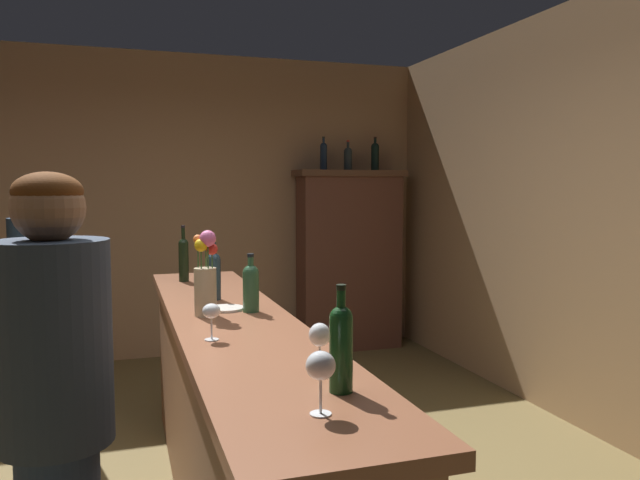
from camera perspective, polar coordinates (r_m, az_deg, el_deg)
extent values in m
cube|color=tan|center=(6.00, -15.62, 2.95)|extent=(5.37, 0.12, 2.82)
cube|color=brown|center=(3.03, -7.78, -16.86)|extent=(0.48, 3.04, 0.95)
cube|color=brown|center=(2.88, -7.90, -7.60)|extent=(0.55, 3.17, 0.05)
cube|color=brown|center=(6.13, 2.69, -1.83)|extent=(0.99, 0.33, 1.75)
cube|color=brown|center=(6.09, 2.72, 6.10)|extent=(1.07, 0.39, 0.06)
cylinder|color=#295335|center=(3.00, -6.34, -4.79)|extent=(0.08, 0.08, 0.19)
sphere|color=#295335|center=(2.99, -6.36, -3.02)|extent=(0.08, 0.08, 0.08)
cylinder|color=#295335|center=(2.98, -6.36, -2.29)|extent=(0.03, 0.03, 0.08)
cylinder|color=black|center=(2.98, -6.37, -1.40)|extent=(0.03, 0.03, 0.02)
cylinder|color=black|center=(4.03, -12.36, -2.02)|extent=(0.06, 0.06, 0.24)
sphere|color=black|center=(4.01, -12.39, -0.32)|extent=(0.06, 0.06, 0.06)
cylinder|color=black|center=(4.01, -12.40, 0.38)|extent=(0.02, 0.02, 0.10)
cylinder|color=black|center=(4.00, -12.42, 1.20)|extent=(0.03, 0.03, 0.02)
cylinder|color=#1C303B|center=(3.35, -9.67, -3.61)|extent=(0.07, 0.07, 0.21)
sphere|color=#1C303B|center=(3.33, -9.70, -1.80)|extent=(0.07, 0.07, 0.07)
cylinder|color=#1C303B|center=(3.33, -9.71, -0.98)|extent=(0.03, 0.03, 0.10)
cylinder|color=gold|center=(3.32, -9.72, -0.02)|extent=(0.03, 0.03, 0.02)
cylinder|color=#133B18|center=(1.84, 1.93, -10.47)|extent=(0.07, 0.07, 0.22)
sphere|color=#133B18|center=(1.81, 1.94, -7.14)|extent=(0.07, 0.07, 0.07)
cylinder|color=#133B18|center=(1.80, 1.95, -5.87)|extent=(0.03, 0.03, 0.08)
cylinder|color=black|center=(1.80, 1.95, -4.34)|extent=(0.03, 0.03, 0.02)
cylinder|color=white|center=(1.70, 0.06, -15.62)|extent=(0.06, 0.06, 0.00)
cylinder|color=white|center=(1.68, 0.06, -14.13)|extent=(0.01, 0.01, 0.09)
ellipsoid|color=white|center=(1.65, 0.06, -11.41)|extent=(0.08, 0.08, 0.08)
cylinder|color=white|center=(2.50, -9.87, -8.96)|extent=(0.06, 0.06, 0.00)
cylinder|color=white|center=(2.49, -9.89, -7.99)|extent=(0.01, 0.01, 0.08)
ellipsoid|color=white|center=(2.47, -9.91, -6.40)|extent=(0.07, 0.07, 0.06)
cylinder|color=white|center=(2.11, -0.02, -11.50)|extent=(0.06, 0.06, 0.00)
cylinder|color=white|center=(2.10, -0.02, -10.59)|extent=(0.01, 0.01, 0.07)
ellipsoid|color=white|center=(2.08, -0.02, -8.67)|extent=(0.07, 0.07, 0.08)
cylinder|color=tan|center=(2.94, -10.44, -4.69)|extent=(0.10, 0.10, 0.22)
cylinder|color=#38602D|center=(2.93, -9.83, -2.54)|extent=(0.01, 0.01, 0.18)
sphere|color=red|center=(2.92, -9.85, -0.83)|extent=(0.05, 0.05, 0.05)
cylinder|color=#38602D|center=(2.97, -10.38, -1.94)|extent=(0.01, 0.01, 0.23)
sphere|color=#D1417D|center=(2.95, -10.42, 0.26)|extent=(0.05, 0.05, 0.05)
cylinder|color=#38602D|center=(2.95, -11.08, -2.06)|extent=(0.01, 0.01, 0.22)
sphere|color=orange|center=(2.94, -11.12, 0.08)|extent=(0.04, 0.04, 0.04)
cylinder|color=#38602D|center=(2.90, -10.80, -2.41)|extent=(0.01, 0.01, 0.20)
sphere|color=gold|center=(2.89, -10.84, -0.47)|extent=(0.06, 0.06, 0.06)
cylinder|color=#38602D|center=(2.90, -10.20, -2.10)|extent=(0.01, 0.01, 0.23)
sphere|color=#CF5B92|center=(2.89, -10.24, 0.13)|extent=(0.08, 0.08, 0.08)
cylinder|color=white|center=(3.08, -8.61, -6.21)|extent=(0.18, 0.18, 0.01)
cylinder|color=#17263A|center=(6.01, 0.33, 7.49)|extent=(0.07, 0.07, 0.23)
sphere|color=#17263A|center=(6.02, 0.33, 8.58)|extent=(0.07, 0.07, 0.07)
cylinder|color=#17263A|center=(6.02, 0.33, 8.93)|extent=(0.02, 0.02, 0.07)
cylinder|color=black|center=(6.02, 0.33, 9.36)|extent=(0.03, 0.03, 0.02)
cylinder|color=#232D30|center=(6.09, 2.57, 7.24)|extent=(0.08, 0.08, 0.18)
sphere|color=#232D30|center=(6.10, 2.58, 8.10)|extent=(0.08, 0.08, 0.08)
cylinder|color=#232D30|center=(6.10, 2.58, 8.53)|extent=(0.03, 0.03, 0.09)
cylinder|color=#AD221A|center=(6.10, 2.58, 9.03)|extent=(0.03, 0.03, 0.02)
cylinder|color=black|center=(6.20, 5.06, 7.42)|extent=(0.08, 0.08, 0.23)
sphere|color=black|center=(6.20, 5.06, 8.49)|extent=(0.08, 0.08, 0.08)
cylinder|color=black|center=(6.21, 5.07, 8.86)|extent=(0.03, 0.03, 0.08)
cylinder|color=black|center=(6.21, 5.07, 9.30)|extent=(0.03, 0.03, 0.02)
cylinder|color=#2C3848|center=(2.03, -23.23, -8.61)|extent=(0.34, 0.34, 0.61)
sphere|color=#8E6446|center=(1.97, -23.61, 2.73)|extent=(0.21, 0.21, 0.21)
ellipsoid|color=#562C10|center=(1.97, -23.66, 4.09)|extent=(0.20, 0.20, 0.11)
cylinder|color=brown|center=(4.60, -23.99, -10.51)|extent=(0.27, 0.27, 0.81)
cylinder|color=#1D3149|center=(4.47, -24.30, -1.85)|extent=(0.37, 0.37, 0.58)
sphere|color=tan|center=(4.44, -24.46, 2.90)|extent=(0.18, 0.18, 0.18)
ellipsoid|color=#9D5223|center=(4.44, -24.48, 3.42)|extent=(0.17, 0.17, 0.10)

